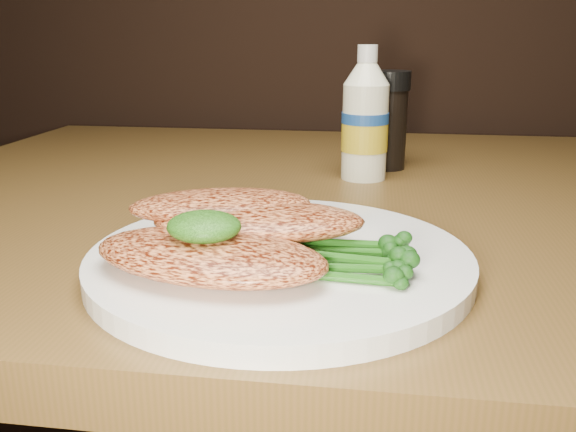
# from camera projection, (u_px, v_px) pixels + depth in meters

# --- Properties ---
(plate) EXTENTS (0.28, 0.28, 0.01)m
(plate) POSITION_uv_depth(u_px,v_px,m) (280.00, 260.00, 0.45)
(plate) COLOR white
(plate) RESTS_ON dining_table
(chicken_front) EXTENTS (0.18, 0.12, 0.03)m
(chicken_front) POSITION_uv_depth(u_px,v_px,m) (209.00, 255.00, 0.40)
(chicken_front) COLOR #E37F48
(chicken_front) RESTS_ON plate
(chicken_mid) EXTENTS (0.17, 0.10, 0.02)m
(chicken_mid) POSITION_uv_depth(u_px,v_px,m) (259.00, 221.00, 0.45)
(chicken_mid) COLOR #E37F48
(chicken_mid) RESTS_ON plate
(chicken_back) EXTENTS (0.15, 0.11, 0.02)m
(chicken_back) POSITION_uv_depth(u_px,v_px,m) (221.00, 205.00, 0.47)
(chicken_back) COLOR #E37F48
(chicken_back) RESTS_ON plate
(pesto_front) EXTENTS (0.06, 0.05, 0.02)m
(pesto_front) POSITION_uv_depth(u_px,v_px,m) (204.00, 226.00, 0.40)
(pesto_front) COLOR black
(pesto_front) RESTS_ON chicken_front
(broccolini_bundle) EXTENTS (0.16, 0.14, 0.02)m
(broccolini_bundle) POSITION_uv_depth(u_px,v_px,m) (327.00, 250.00, 0.42)
(broccolini_bundle) COLOR #1D5713
(broccolini_bundle) RESTS_ON plate
(mayo_bottle) EXTENTS (0.06, 0.06, 0.16)m
(mayo_bottle) POSITION_uv_depth(u_px,v_px,m) (365.00, 114.00, 0.71)
(mayo_bottle) COLOR white
(mayo_bottle) RESTS_ON dining_table
(pepper_grinder) EXTENTS (0.06, 0.06, 0.12)m
(pepper_grinder) POSITION_uv_depth(u_px,v_px,m) (388.00, 121.00, 0.77)
(pepper_grinder) COLOR black
(pepper_grinder) RESTS_ON dining_table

